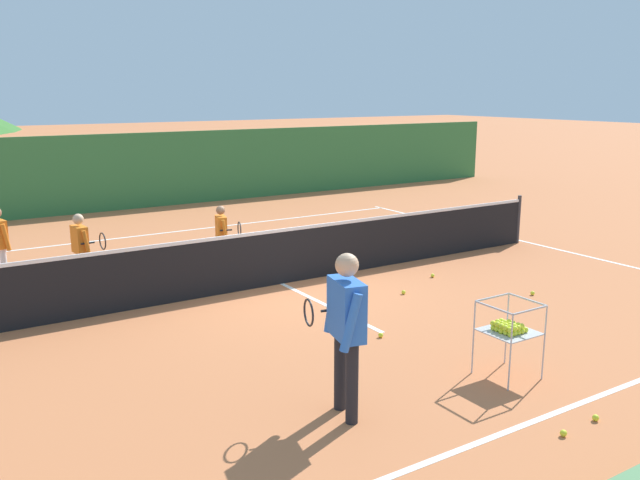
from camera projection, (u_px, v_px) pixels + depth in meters
name	position (u px, v px, depth m)	size (l,w,h in m)	color
ground_plane	(282.00, 284.00, 11.56)	(120.00, 120.00, 0.00)	#C67042
line_baseline_near	(551.00, 414.00, 6.89)	(12.31, 0.08, 0.01)	white
line_baseline_far	(175.00, 232.00, 15.81)	(12.31, 0.08, 0.01)	white
line_sideline_east	(524.00, 241.00, 14.79)	(0.08, 10.85, 0.01)	white
line_service_center	(282.00, 284.00, 11.56)	(0.08, 5.70, 0.01)	white
tennis_net	(281.00, 256.00, 11.45)	(11.94, 0.08, 1.05)	#333338
instructor	(345.00, 320.00, 6.65)	(0.44, 0.83, 1.72)	black
student_1	(81.00, 245.00, 11.02)	(0.45, 0.61, 1.30)	black
student_2	(222.00, 232.00, 12.28)	(0.41, 0.66, 1.22)	black
ball_cart	(509.00, 328.00, 7.68)	(0.58, 0.58, 0.90)	#B7B7BC
tennis_ball_1	(563.00, 433.00, 6.45)	(0.07, 0.07, 0.07)	yellow
tennis_ball_2	(596.00, 418.00, 6.75)	(0.07, 0.07, 0.07)	yellow
tennis_ball_3	(433.00, 275.00, 11.95)	(0.07, 0.07, 0.07)	yellow
tennis_ball_4	(404.00, 292.00, 10.96)	(0.07, 0.07, 0.07)	yellow
tennis_ball_7	(533.00, 293.00, 10.91)	(0.07, 0.07, 0.07)	yellow
tennis_ball_8	(381.00, 335.00, 9.04)	(0.07, 0.07, 0.07)	yellow
windscreen_fence	(126.00, 172.00, 18.60)	(27.09, 0.08, 2.12)	#33753D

